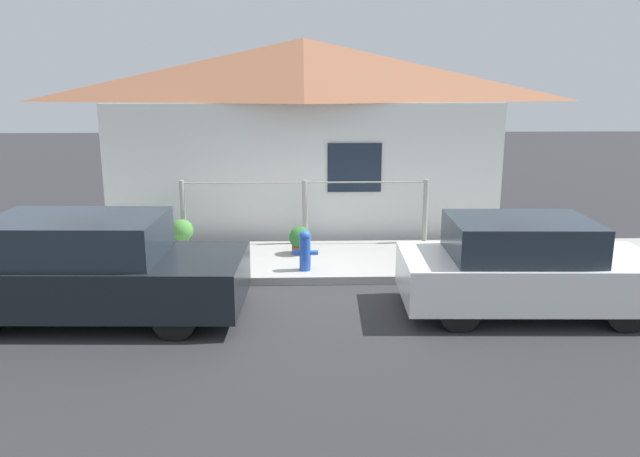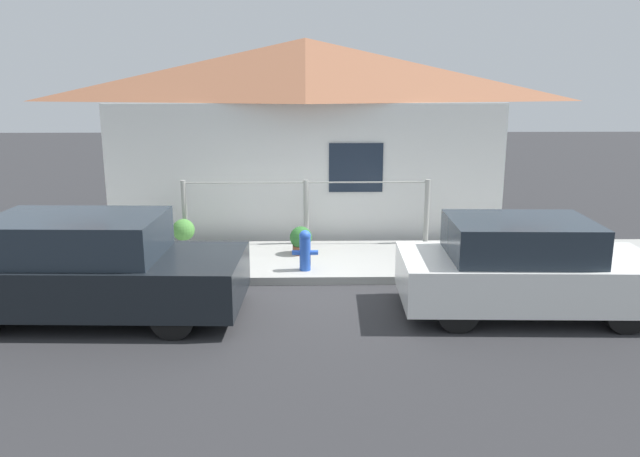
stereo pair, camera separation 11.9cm
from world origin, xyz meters
name	(u,v)px [view 1 (the left image)]	position (x,y,z in m)	size (l,w,h in m)	color
ground_plane	(306,285)	(0.00, 0.00, 0.00)	(60.00, 60.00, 0.00)	#2D2D30
sidewalk	(306,261)	(0.00, 1.19, 0.07)	(24.00, 2.38, 0.14)	#9E9E99
house	(304,80)	(0.00, 3.76, 3.31)	(8.57, 2.23, 4.18)	white
fence	(305,209)	(0.00, 2.23, 0.84)	(4.90, 0.10, 1.28)	#999993
car_left	(89,269)	(-3.10, -1.30, 0.73)	(4.34, 1.92, 1.48)	black
car_right	(525,267)	(3.17, -1.30, 0.69)	(3.70, 1.78, 1.40)	white
fire_hydrant	(305,249)	(-0.02, 0.42, 0.51)	(0.45, 0.20, 0.70)	blue
potted_plant_near_hydrant	(300,240)	(-0.10, 1.44, 0.41)	(0.42, 0.42, 0.52)	brown
potted_plant_by_fence	(182,232)	(-2.39, 1.97, 0.45)	(0.43, 0.43, 0.56)	slate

